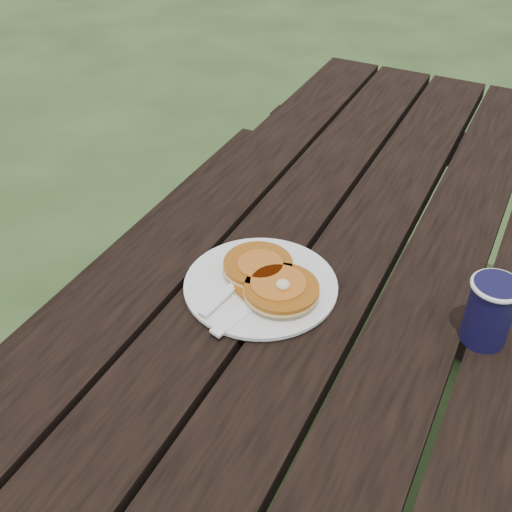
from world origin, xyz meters
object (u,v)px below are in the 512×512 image
at_px(picnic_table, 332,401).
at_px(pancake_stack, 270,279).
at_px(plate, 261,286).
at_px(coffee_cup, 490,308).

relative_size(picnic_table, pancake_stack, 9.96).
bearing_deg(plate, pancake_stack, 10.48).
bearing_deg(coffee_cup, plate, -172.52).
distance_m(plate, pancake_stack, 0.03).
xyz_separation_m(picnic_table, plate, (-0.10, -0.14, 0.39)).
distance_m(plate, coffee_cup, 0.36).
relative_size(plate, pancake_stack, 1.38).
relative_size(plate, coffee_cup, 2.27).
relative_size(picnic_table, coffee_cup, 16.41).
xyz_separation_m(picnic_table, pancake_stack, (-0.09, -0.13, 0.41)).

